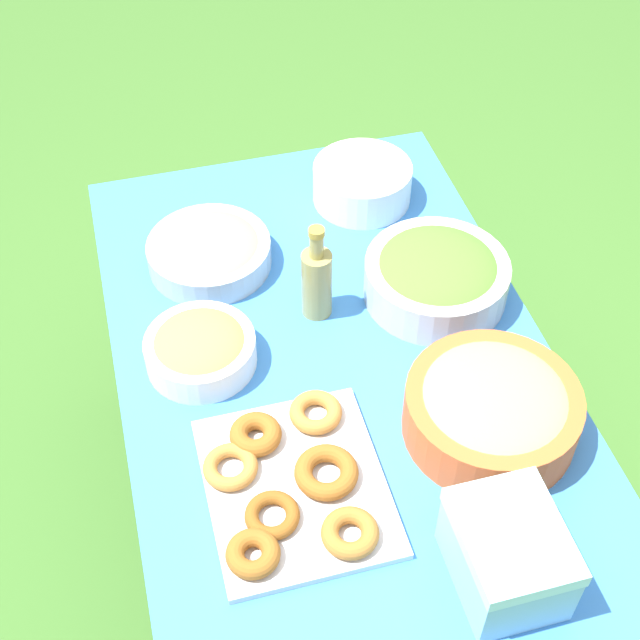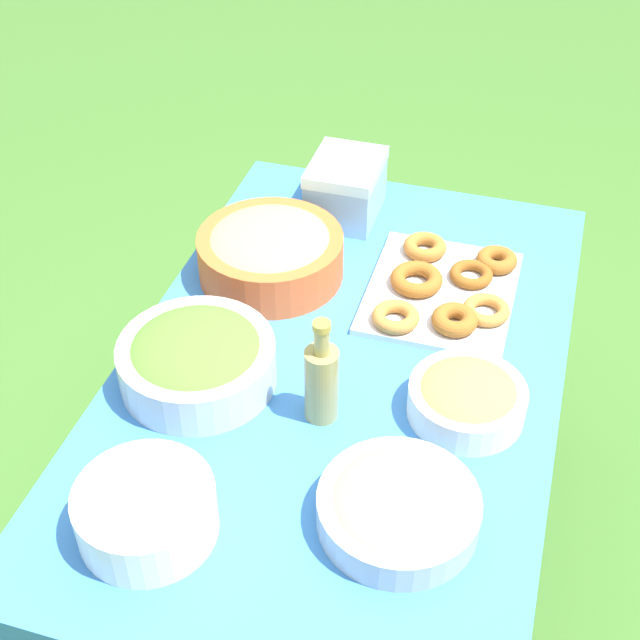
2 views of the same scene
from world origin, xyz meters
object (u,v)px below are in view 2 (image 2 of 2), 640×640
donut_platter (443,289)px  olive_oil_bottle (320,380)px  pasta_bowl (398,507)px  cooler_box (346,188)px  salad_bowl (197,359)px  bread_bowl (271,251)px  olive_bowl (467,398)px  plate_stack (146,512)px

donut_platter → olive_oil_bottle: (-0.43, 0.16, 0.07)m
pasta_bowl → donut_platter: size_ratio=0.72×
donut_platter → cooler_box: bearing=49.1°
salad_bowl → pasta_bowl: bearing=-116.2°
salad_bowl → bread_bowl: (0.37, -0.03, 0.01)m
olive_bowl → salad_bowl: bearing=96.6°
salad_bowl → bread_bowl: size_ratio=0.94×
donut_platter → bread_bowl: (-0.03, 0.40, 0.05)m
salad_bowl → donut_platter: size_ratio=0.81×
pasta_bowl → cooler_box: cooler_box is taller
salad_bowl → pasta_bowl: 0.52m
pasta_bowl → plate_stack: bearing=108.6°
pasta_bowl → donut_platter: bearing=3.5°
plate_stack → cooler_box: size_ratio=1.16×
cooler_box → olive_oil_bottle: bearing=-168.7°
donut_platter → bread_bowl: 0.40m
bread_bowl → salad_bowl: bearing=176.0°
salad_bowl → cooler_box: size_ratio=1.52×
plate_stack → bread_bowl: size_ratio=0.72×
plate_stack → olive_oil_bottle: 0.40m
pasta_bowl → olive_bowl: 0.30m
plate_stack → olive_bowl: plate_stack is taller
olive_bowl → olive_oil_bottle: bearing=106.8°
plate_stack → bread_bowl: (0.74, 0.03, 0.02)m
salad_bowl → pasta_bowl: size_ratio=1.12×
pasta_bowl → salad_bowl: bearing=63.8°
bread_bowl → olive_bowl: bread_bowl is taller
bread_bowl → pasta_bowl: bearing=-144.1°
pasta_bowl → olive_oil_bottle: olive_oil_bottle is taller
pasta_bowl → olive_oil_bottle: bearing=44.2°
olive_bowl → cooler_box: size_ratio=1.09×
plate_stack → olive_bowl: 0.64m
salad_bowl → cooler_box: cooler_box is taller
olive_oil_bottle → cooler_box: 0.70m
olive_oil_bottle → cooler_box: (0.69, 0.14, -0.02)m
donut_platter → plate_stack: 0.85m
plate_stack → salad_bowl: bearing=9.1°
cooler_box → donut_platter: bearing=-130.9°
plate_stack → olive_oil_bottle: size_ratio=1.03×
olive_oil_bottle → bread_bowl: bearing=30.7°
plate_stack → cooler_box: (1.03, -0.07, 0.03)m
pasta_bowl → bread_bowl: bearing=35.9°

